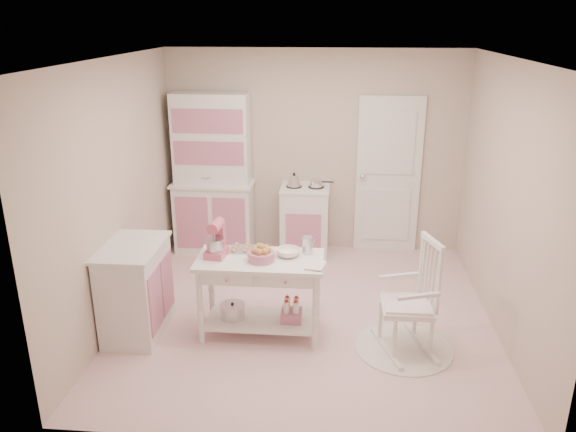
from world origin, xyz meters
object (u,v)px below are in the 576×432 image
at_px(hutch, 212,174).
at_px(stove, 305,221).
at_px(work_table, 261,296).
at_px(base_cabinet, 136,289).
at_px(bread_basket, 261,256).
at_px(rocking_chair, 408,296).
at_px(stand_mixer, 216,240).

bearing_deg(hutch, stove, -2.39).
relative_size(hutch, work_table, 1.73).
relative_size(base_cabinet, work_table, 0.77).
height_order(base_cabinet, work_table, base_cabinet).
relative_size(base_cabinet, bread_basket, 3.68).
bearing_deg(hutch, work_table, -66.58).
bearing_deg(rocking_chair, bread_basket, 157.08).
bearing_deg(stand_mixer, hutch, 110.21).
bearing_deg(base_cabinet, bread_basket, 1.33).
xyz_separation_m(hutch, base_cabinet, (-0.32, -2.13, -0.58)).
bearing_deg(stove, work_table, -98.87).
distance_m(stove, bread_basket, 2.11).
xyz_separation_m(hutch, bread_basket, (0.91, -2.10, -0.19)).
height_order(rocking_chair, work_table, rocking_chair).
xyz_separation_m(base_cabinet, bread_basket, (1.23, 0.03, 0.39)).
height_order(stove, stand_mixer, stand_mixer).
bearing_deg(hutch, stand_mixer, -77.02).
distance_m(rocking_chair, work_table, 1.40).
distance_m(stove, stand_mixer, 2.17).
relative_size(rocking_chair, bread_basket, 4.40).
xyz_separation_m(stove, bread_basket, (-0.29, -2.05, 0.39)).
xyz_separation_m(hutch, rocking_chair, (2.26, -2.22, -0.49)).
xyz_separation_m(rocking_chair, work_table, (-1.38, 0.17, -0.15)).
bearing_deg(base_cabinet, stand_mixer, 7.11).
distance_m(work_table, bread_basket, 0.45).
height_order(work_table, stand_mixer, stand_mixer).
relative_size(rocking_chair, work_table, 0.92).
xyz_separation_m(stove, work_table, (-0.31, -2.00, -0.06)).
relative_size(rocking_chair, stand_mixer, 3.24).
bearing_deg(stove, bread_basket, -98.11).
distance_m(hutch, bread_basket, 2.30).
relative_size(base_cabinet, rocking_chair, 0.84).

